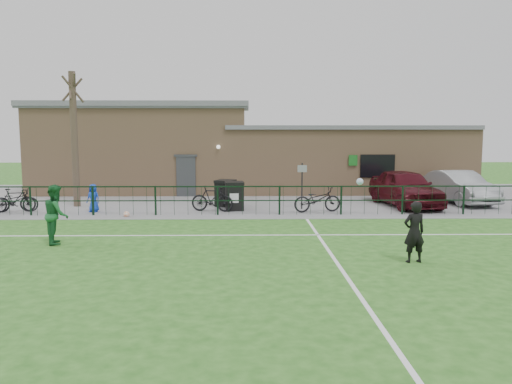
{
  "coord_description": "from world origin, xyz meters",
  "views": [
    {
      "loc": [
        -0.28,
        -11.93,
        3.3
      ],
      "look_at": [
        0.0,
        5.0,
        1.3
      ],
      "focal_mm": 35.0,
      "sensor_mm": 36.0,
      "label": 1
    }
  ],
  "objects_px": {
    "car_maroon": "(405,188)",
    "bicycle_c": "(15,201)",
    "bicycle_e": "(317,199)",
    "ball_ground": "(127,214)",
    "outfield_player": "(56,214)",
    "bicycle_b": "(15,200)",
    "bare_tree": "(75,140)",
    "sign_post": "(302,186)",
    "bicycle_d": "(212,199)",
    "car_silver": "(459,187)",
    "spectator_child": "(93,198)",
    "wheelie_bin_right": "(234,197)",
    "wheelie_bin_left": "(225,194)"
  },
  "relations": [
    {
      "from": "bare_tree",
      "to": "bicycle_c",
      "type": "relative_size",
      "value": 3.26
    },
    {
      "from": "bicycle_d",
      "to": "ball_ground",
      "type": "bearing_deg",
      "value": 124.21
    },
    {
      "from": "wheelie_bin_left",
      "to": "car_maroon",
      "type": "relative_size",
      "value": 0.23
    },
    {
      "from": "bare_tree",
      "to": "bicycle_e",
      "type": "distance_m",
      "value": 11.06
    },
    {
      "from": "wheelie_bin_right",
      "to": "bicycle_d",
      "type": "bearing_deg",
      "value": -162.47
    },
    {
      "from": "bicycle_e",
      "to": "ball_ground",
      "type": "distance_m",
      "value": 7.79
    },
    {
      "from": "ball_ground",
      "to": "bicycle_c",
      "type": "bearing_deg",
      "value": 165.76
    },
    {
      "from": "wheelie_bin_left",
      "to": "outfield_player",
      "type": "distance_m",
      "value": 8.91
    },
    {
      "from": "bicycle_e",
      "to": "bicycle_c",
      "type": "bearing_deg",
      "value": 77.94
    },
    {
      "from": "wheelie_bin_left",
      "to": "car_maroon",
      "type": "distance_m",
      "value": 8.14
    },
    {
      "from": "wheelie_bin_right",
      "to": "sign_post",
      "type": "xyz_separation_m",
      "value": [
        2.93,
        0.27,
        0.43
      ]
    },
    {
      "from": "bicycle_b",
      "to": "bicycle_e",
      "type": "xyz_separation_m",
      "value": [
        12.66,
        -0.2,
        0.04
      ]
    },
    {
      "from": "wheelie_bin_left",
      "to": "bicycle_c",
      "type": "bearing_deg",
      "value": -148.7
    },
    {
      "from": "spectator_child",
      "to": "outfield_player",
      "type": "height_order",
      "value": "outfield_player"
    },
    {
      "from": "car_maroon",
      "to": "car_silver",
      "type": "xyz_separation_m",
      "value": [
        2.87,
        1.0,
        -0.07
      ]
    },
    {
      "from": "sign_post",
      "to": "car_silver",
      "type": "xyz_separation_m",
      "value": [
        7.64,
        1.83,
        -0.24
      ]
    },
    {
      "from": "sign_post",
      "to": "spectator_child",
      "type": "xyz_separation_m",
      "value": [
        -8.82,
        -0.69,
        -0.41
      ]
    },
    {
      "from": "bicycle_c",
      "to": "bicycle_d",
      "type": "xyz_separation_m",
      "value": [
        8.23,
        0.04,
        0.06
      ]
    },
    {
      "from": "wheelie_bin_left",
      "to": "bicycle_d",
      "type": "relative_size",
      "value": 0.61
    },
    {
      "from": "spectator_child",
      "to": "bare_tree",
      "type": "bearing_deg",
      "value": 142.89
    },
    {
      "from": "car_silver",
      "to": "ball_ground",
      "type": "relative_size",
      "value": 19.11
    },
    {
      "from": "outfield_player",
      "to": "bicycle_b",
      "type": "bearing_deg",
      "value": 15.13
    },
    {
      "from": "car_silver",
      "to": "spectator_child",
      "type": "distance_m",
      "value": 16.65
    },
    {
      "from": "bicycle_c",
      "to": "spectator_child",
      "type": "xyz_separation_m",
      "value": [
        3.27,
        0.01,
        0.1
      ]
    },
    {
      "from": "bicycle_e",
      "to": "ball_ground",
      "type": "height_order",
      "value": "bicycle_e"
    },
    {
      "from": "car_maroon",
      "to": "outfield_player",
      "type": "height_order",
      "value": "outfield_player"
    },
    {
      "from": "wheelie_bin_left",
      "to": "spectator_child",
      "type": "bearing_deg",
      "value": -142.8
    },
    {
      "from": "car_silver",
      "to": "outfield_player",
      "type": "height_order",
      "value": "outfield_player"
    },
    {
      "from": "bare_tree",
      "to": "sign_post",
      "type": "bearing_deg",
      "value": -5.46
    },
    {
      "from": "sign_post",
      "to": "bicycle_d",
      "type": "bearing_deg",
      "value": -170.27
    },
    {
      "from": "bicycle_c",
      "to": "sign_post",
      "type": "bearing_deg",
      "value": -99.94
    },
    {
      "from": "bicycle_d",
      "to": "bicycle_e",
      "type": "bearing_deg",
      "value": -79.79
    },
    {
      "from": "sign_post",
      "to": "ball_ground",
      "type": "relative_size",
      "value": 8.3
    },
    {
      "from": "wheelie_bin_right",
      "to": "outfield_player",
      "type": "height_order",
      "value": "outfield_player"
    },
    {
      "from": "sign_post",
      "to": "outfield_player",
      "type": "xyz_separation_m",
      "value": [
        -8.08,
        -6.65,
        -0.13
      ]
    },
    {
      "from": "bicycle_d",
      "to": "spectator_child",
      "type": "distance_m",
      "value": 4.96
    },
    {
      "from": "wheelie_bin_right",
      "to": "bicycle_e",
      "type": "xyz_separation_m",
      "value": [
        3.48,
        -0.59,
        -0.04
      ]
    },
    {
      "from": "bicycle_c",
      "to": "spectator_child",
      "type": "bearing_deg",
      "value": -103.15
    },
    {
      "from": "wheelie_bin_right",
      "to": "bicycle_c",
      "type": "height_order",
      "value": "wheelie_bin_right"
    },
    {
      "from": "car_maroon",
      "to": "bicycle_c",
      "type": "distance_m",
      "value": 16.93
    },
    {
      "from": "wheelie_bin_left",
      "to": "bicycle_d",
      "type": "xyz_separation_m",
      "value": [
        -0.49,
        -1.56,
        -0.01
      ]
    },
    {
      "from": "sign_post",
      "to": "car_maroon",
      "type": "xyz_separation_m",
      "value": [
        4.77,
        0.83,
        -0.17
      ]
    },
    {
      "from": "bicycle_d",
      "to": "wheelie_bin_right",
      "type": "bearing_deg",
      "value": -54.18
    },
    {
      "from": "bicycle_d",
      "to": "bicycle_c",
      "type": "bearing_deg",
      "value": 103.02
    },
    {
      "from": "bicycle_b",
      "to": "bicycle_d",
      "type": "bearing_deg",
      "value": -105.01
    },
    {
      "from": "car_silver",
      "to": "ball_ground",
      "type": "distance_m",
      "value": 15.27
    },
    {
      "from": "spectator_child",
      "to": "car_maroon",
      "type": "bearing_deg",
      "value": 22.24
    },
    {
      "from": "wheelie_bin_left",
      "to": "bicycle_d",
      "type": "distance_m",
      "value": 1.64
    },
    {
      "from": "sign_post",
      "to": "spectator_child",
      "type": "relative_size",
      "value": 1.7
    },
    {
      "from": "outfield_player",
      "to": "car_silver",
      "type": "bearing_deg",
      "value": -80.41
    }
  ]
}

